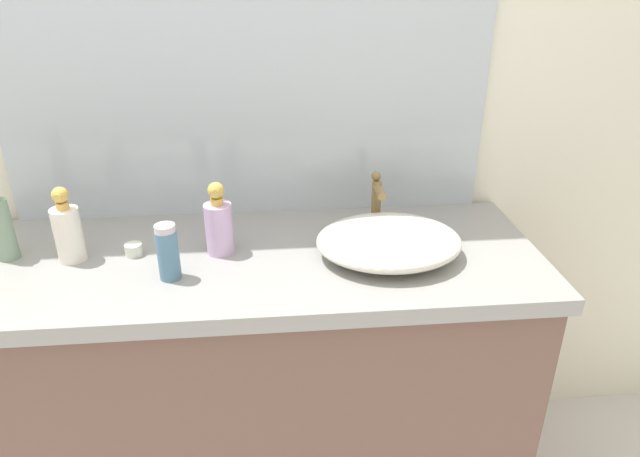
{
  "coord_description": "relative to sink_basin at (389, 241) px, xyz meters",
  "views": [
    {
      "loc": [
        0.18,
        -0.93,
        1.58
      ],
      "look_at": [
        0.3,
        0.38,
        0.95
      ],
      "focal_mm": 31.71,
      "sensor_mm": 36.0,
      "label": 1
    }
  ],
  "objects": [
    {
      "name": "perfume_bottle",
      "position": [
        -0.44,
        0.06,
        0.04
      ],
      "size": [
        0.07,
        0.07,
        0.2
      ],
      "color": "#CEA9DA",
      "rests_on": "vanity_counter"
    },
    {
      "name": "bathroom_wall_rear",
      "position": [
        -0.48,
        0.37,
        0.39
      ],
      "size": [
        6.0,
        0.06,
        2.6
      ],
      "primitive_type": "cube",
      "color": "silver",
      "rests_on": "ground"
    },
    {
      "name": "vanity_counter",
      "position": [
        -0.36,
        0.04,
        -0.47
      ],
      "size": [
        1.54,
        0.58,
        0.87
      ],
      "color": "brown",
      "rests_on": "ground"
    },
    {
      "name": "candle_jar",
      "position": [
        -0.67,
        0.07,
        -0.03
      ],
      "size": [
        0.05,
        0.05,
        0.03
      ],
      "primitive_type": "cylinder",
      "color": "silver",
      "rests_on": "vanity_counter"
    },
    {
      "name": "soap_dispenser",
      "position": [
        -0.82,
        0.06,
        0.04
      ],
      "size": [
        0.07,
        0.07,
        0.2
      ],
      "color": "white",
      "rests_on": "vanity_counter"
    },
    {
      "name": "spray_can",
      "position": [
        -0.99,
        0.08,
        0.05
      ],
      "size": [
        0.05,
        0.05,
        0.21
      ],
      "color": "gray",
      "rests_on": "vanity_counter"
    },
    {
      "name": "lotion_bottle",
      "position": [
        -0.56,
        -0.06,
        0.03
      ],
      "size": [
        0.05,
        0.05,
        0.14
      ],
      "color": "teal",
      "rests_on": "vanity_counter"
    },
    {
      "name": "sink_basin",
      "position": [
        0.0,
        0.0,
        0.0
      ],
      "size": [
        0.38,
        0.32,
        0.09
      ],
      "primitive_type": "ellipsoid",
      "color": "silver",
      "rests_on": "vanity_counter"
    },
    {
      "name": "wall_mirror_panel",
      "position": [
        -0.36,
        0.33,
        0.46
      ],
      "size": [
        1.4,
        0.01,
        1.0
      ],
      "primitive_type": "cube",
      "color": "#B2BCC6",
      "rests_on": "vanity_counter"
    },
    {
      "name": "faucet",
      "position": [
        0.0,
        0.18,
        0.05
      ],
      "size": [
        0.03,
        0.11,
        0.16
      ],
      "color": "olive",
      "rests_on": "vanity_counter"
    }
  ]
}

